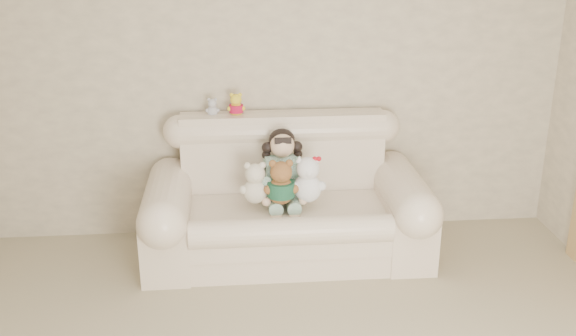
{
  "coord_description": "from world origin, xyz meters",
  "views": [
    {
      "loc": [
        -0.35,
        -2.58,
        2.41
      ],
      "look_at": [
        0.04,
        1.9,
        0.75
      ],
      "focal_mm": 41.88,
      "sensor_mm": 36.0,
      "label": 1
    }
  ],
  "objects_px": {
    "brown_teddy": "(281,178)",
    "cream_teddy": "(255,179)",
    "seated_child": "(282,166)",
    "white_cat": "(308,174)",
    "sofa": "(287,193)"
  },
  "relations": [
    {
      "from": "seated_child",
      "to": "white_cat",
      "type": "relative_size",
      "value": 1.38
    },
    {
      "from": "seated_child",
      "to": "white_cat",
      "type": "bearing_deg",
      "value": -58.43
    },
    {
      "from": "seated_child",
      "to": "cream_teddy",
      "type": "distance_m",
      "value": 0.29
    },
    {
      "from": "sofa",
      "to": "white_cat",
      "type": "height_order",
      "value": "sofa"
    },
    {
      "from": "sofa",
      "to": "seated_child",
      "type": "bearing_deg",
      "value": 108.47
    },
    {
      "from": "sofa",
      "to": "white_cat",
      "type": "xyz_separation_m",
      "value": [
        0.14,
        -0.12,
        0.19
      ]
    },
    {
      "from": "sofa",
      "to": "cream_teddy",
      "type": "height_order",
      "value": "sofa"
    },
    {
      "from": "brown_teddy",
      "to": "cream_teddy",
      "type": "relative_size",
      "value": 1.08
    },
    {
      "from": "brown_teddy",
      "to": "white_cat",
      "type": "bearing_deg",
      "value": 7.54
    },
    {
      "from": "sofa",
      "to": "seated_child",
      "type": "relative_size",
      "value": 3.71
    },
    {
      "from": "sofa",
      "to": "brown_teddy",
      "type": "height_order",
      "value": "sofa"
    },
    {
      "from": "brown_teddy",
      "to": "cream_teddy",
      "type": "bearing_deg",
      "value": 168.12
    },
    {
      "from": "sofa",
      "to": "seated_child",
      "type": "distance_m",
      "value": 0.21
    },
    {
      "from": "white_cat",
      "to": "cream_teddy",
      "type": "height_order",
      "value": "white_cat"
    },
    {
      "from": "seated_child",
      "to": "cream_teddy",
      "type": "relative_size",
      "value": 1.57
    }
  ]
}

